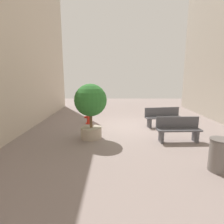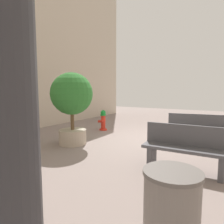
% 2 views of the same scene
% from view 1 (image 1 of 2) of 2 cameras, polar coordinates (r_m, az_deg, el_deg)
% --- Properties ---
extents(ground_plane, '(23.40, 23.40, 0.00)m').
position_cam_1_polar(ground_plane, '(9.35, 5.79, -4.50)').
color(ground_plane, gray).
extents(fire_hydrant, '(0.39, 0.42, 0.85)m').
position_cam_1_polar(fire_hydrant, '(9.83, -7.31, -1.21)').
color(fire_hydrant, red).
rests_on(fire_hydrant, ground_plane).
extents(bench_near, '(1.84, 0.72, 0.95)m').
position_cam_1_polar(bench_near, '(9.57, 15.38, -1.38)').
color(bench_near, '#4C4C51').
rests_on(bench_near, ground_plane).
extents(bench_far, '(1.69, 0.50, 0.95)m').
position_cam_1_polar(bench_far, '(7.58, 19.73, -4.93)').
color(bench_far, '#4C4C51').
rests_on(bench_far, ground_plane).
extents(planter_tree, '(1.28, 1.28, 2.21)m').
position_cam_1_polar(planter_tree, '(7.35, -6.61, 2.29)').
color(planter_tree, tan).
rests_on(planter_tree, ground_plane).
extents(trash_bin, '(0.58, 0.58, 0.89)m').
position_cam_1_polar(trash_bin, '(5.78, 30.36, -11.35)').
color(trash_bin, slate).
rests_on(trash_bin, ground_plane).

